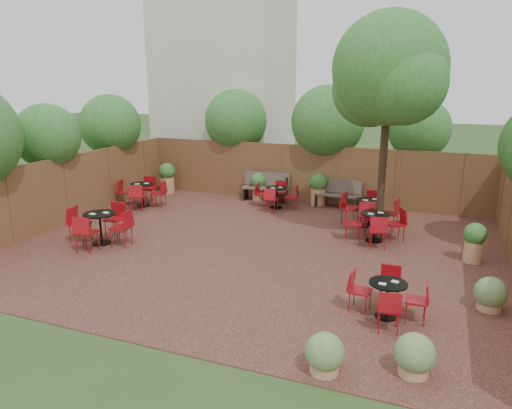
% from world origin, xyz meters
% --- Properties ---
extents(ground, '(80.00, 80.00, 0.00)m').
position_xyz_m(ground, '(0.00, 0.00, 0.00)').
color(ground, '#354F23').
rests_on(ground, ground).
extents(courtyard_paving, '(12.00, 10.00, 0.02)m').
position_xyz_m(courtyard_paving, '(0.00, 0.00, 0.01)').
color(courtyard_paving, '#321714').
rests_on(courtyard_paving, ground).
extents(fence_back, '(12.00, 0.08, 2.00)m').
position_xyz_m(fence_back, '(0.00, 5.00, 1.00)').
color(fence_back, brown).
rests_on(fence_back, ground).
extents(fence_left, '(0.08, 10.00, 2.00)m').
position_xyz_m(fence_left, '(-6.00, 0.00, 1.00)').
color(fence_left, brown).
rests_on(fence_left, ground).
extents(neighbour_building, '(5.00, 4.00, 8.00)m').
position_xyz_m(neighbour_building, '(-4.50, 8.00, 4.00)').
color(neighbour_building, beige).
rests_on(neighbour_building, ground).
extents(overhang_foliage, '(15.80, 10.73, 2.75)m').
position_xyz_m(overhang_foliage, '(-2.01, 2.43, 2.71)').
color(overhang_foliage, '#2A6B23').
rests_on(overhang_foliage, ground).
extents(courtyard_tree, '(2.92, 2.85, 5.83)m').
position_xyz_m(courtyard_tree, '(2.84, 1.89, 4.25)').
color(courtyard_tree, black).
rests_on(courtyard_tree, courtyard_paving).
extents(park_bench_left, '(1.66, 0.70, 1.00)m').
position_xyz_m(park_bench_left, '(-1.40, 4.63, 0.53)').
color(park_bench_left, brown).
rests_on(park_bench_left, courtyard_paving).
extents(park_bench_right, '(1.53, 0.57, 0.93)m').
position_xyz_m(park_bench_right, '(1.17, 4.63, 0.50)').
color(park_bench_right, brown).
rests_on(park_bench_right, courtyard_paving).
extents(bistro_tables, '(10.08, 7.80, 0.94)m').
position_xyz_m(bistro_tables, '(-0.41, 1.18, 0.47)').
color(bistro_tables, black).
rests_on(bistro_tables, courtyard_paving).
extents(planters, '(10.98, 4.36, 1.13)m').
position_xyz_m(planters, '(-0.93, 3.86, 0.59)').
color(planters, tan).
rests_on(planters, courtyard_paving).
extents(low_shrubs, '(2.98, 3.62, 0.64)m').
position_xyz_m(low_shrubs, '(4.16, -3.47, 0.32)').
color(low_shrubs, tan).
rests_on(low_shrubs, courtyard_paving).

